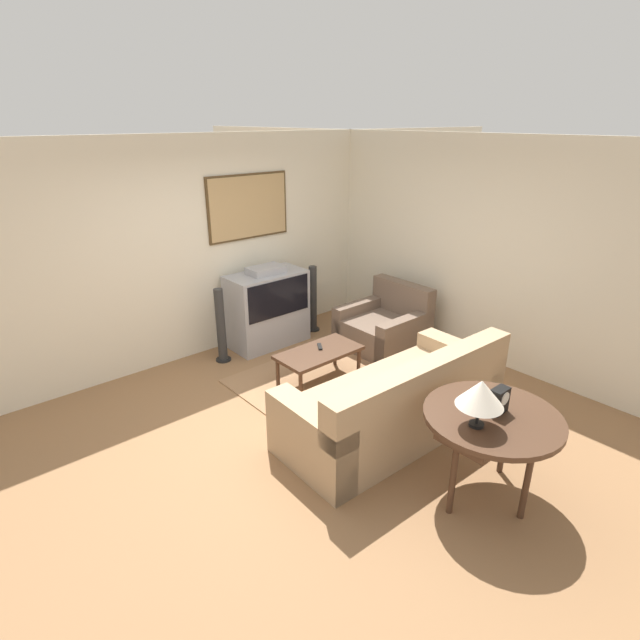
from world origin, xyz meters
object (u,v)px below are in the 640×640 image
(couch, at_px, (396,404))
(speaker_tower_left, at_px, (221,328))
(tv, at_px, (268,308))
(armchair, at_px, (384,327))
(mantel_clock, at_px, (499,400))
(console_table, at_px, (493,422))
(table_lamp, at_px, (481,394))
(coffee_table, at_px, (319,355))
(speaker_tower_right, at_px, (313,301))

(couch, height_order, speaker_tower_left, speaker_tower_left)
(tv, distance_m, armchair, 1.58)
(armchair, height_order, mantel_clock, mantel_clock)
(tv, relative_size, couch, 0.47)
(console_table, xyz_separation_m, table_lamp, (-0.23, 0.01, 0.34))
(tv, height_order, couch, tv)
(coffee_table, height_order, speaker_tower_right, speaker_tower_right)
(couch, xyz_separation_m, table_lamp, (-0.36, -1.05, 0.72))
(couch, xyz_separation_m, coffee_table, (0.07, 1.22, 0.05))
(armchair, height_order, speaker_tower_left, speaker_tower_left)
(coffee_table, distance_m, speaker_tower_right, 1.56)
(couch, distance_m, table_lamp, 1.32)
(coffee_table, relative_size, table_lamp, 2.57)
(console_table, xyz_separation_m, mantel_clock, (0.06, 0.00, 0.17))
(table_lamp, bearing_deg, console_table, -1.48)
(table_lamp, bearing_deg, speaker_tower_right, 68.47)
(armchair, distance_m, table_lamp, 3.12)
(table_lamp, distance_m, mantel_clock, 0.33)
(speaker_tower_right, bearing_deg, couch, -112.65)
(coffee_table, height_order, mantel_clock, mantel_clock)
(armchair, xyz_separation_m, speaker_tower_right, (-0.38, 1.03, 0.18))
(tv, xyz_separation_m, speaker_tower_left, (-0.74, -0.05, -0.06))
(tv, bearing_deg, speaker_tower_left, -176.06)
(tv, height_order, console_table, tv)
(speaker_tower_left, bearing_deg, coffee_table, -66.59)
(table_lamp, distance_m, speaker_tower_right, 3.81)
(mantel_clock, xyz_separation_m, speaker_tower_left, (-0.40, 3.50, -0.41))
(mantel_clock, relative_size, speaker_tower_right, 0.21)
(mantel_clock, height_order, speaker_tower_left, mantel_clock)
(console_table, height_order, mantel_clock, mantel_clock)
(speaker_tower_left, relative_size, speaker_tower_right, 1.00)
(armchair, relative_size, table_lamp, 2.55)
(couch, bearing_deg, armchair, -132.57)
(couch, relative_size, table_lamp, 6.10)
(armchair, bearing_deg, couch, -44.13)
(table_lamp, relative_size, speaker_tower_left, 0.40)
(armchair, relative_size, mantel_clock, 4.73)
(speaker_tower_left, xyz_separation_m, speaker_tower_right, (1.49, 0.00, 0.00))
(console_table, bearing_deg, armchair, 58.24)
(console_table, height_order, table_lamp, table_lamp)
(console_table, bearing_deg, couch, 83.01)
(tv, relative_size, armchair, 1.12)
(console_table, distance_m, speaker_tower_left, 3.53)
(table_lamp, height_order, speaker_tower_right, table_lamp)
(mantel_clock, bearing_deg, console_table, -175.32)
(couch, bearing_deg, console_table, 85.06)
(tv, xyz_separation_m, speaker_tower_right, (0.74, -0.05, -0.06))
(table_lamp, relative_size, mantel_clock, 1.86)
(coffee_table, bearing_deg, speaker_tower_right, 52.39)
(couch, distance_m, speaker_tower_left, 2.50)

